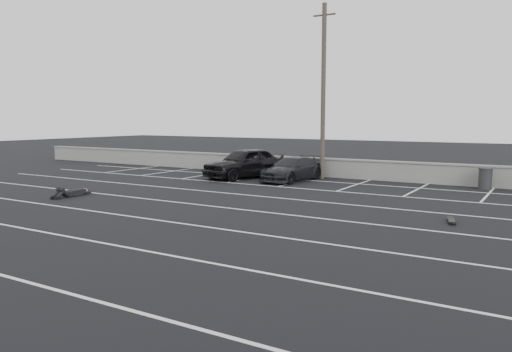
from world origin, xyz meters
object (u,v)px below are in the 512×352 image
Objects in this scene: trash_bin at (485,178)px; person at (76,190)px; car_left at (245,163)px; car_right at (292,169)px; utility_pole at (323,91)px; skateboard at (451,221)px.

trash_bin is 18.46m from person.
car_right is (2.83, 0.20, -0.22)m from car_left.
car_left is at bearing 66.39° from person.
utility_pole reaches higher than trash_bin.
skateboard is at bearing -31.53° from car_right.
car_left is 1.15× the size of car_right.
person is (-14.75, -11.09, -0.26)m from trash_bin.
car_left reaches higher than trash_bin.
person is 14.98m from skateboard.
car_right reaches higher than trash_bin.
trash_bin is at bearing 76.17° from skateboard.
car_left is at bearing -152.00° from utility_pole.
trash_bin is 8.74m from skateboard.
utility_pole is at bearing 52.87° from person.
car_left is 1.95× the size of person.
person is at bearing -115.81° from car_right.
utility_pole is 11.89× the size of skateboard.
skateboard is (9.18, -6.90, -0.55)m from car_right.
person is (-5.62, -9.27, -0.38)m from car_right.
car_right is 1.70× the size of person.
car_left is at bearing -170.40° from trash_bin.
car_right is 0.46× the size of utility_pole.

